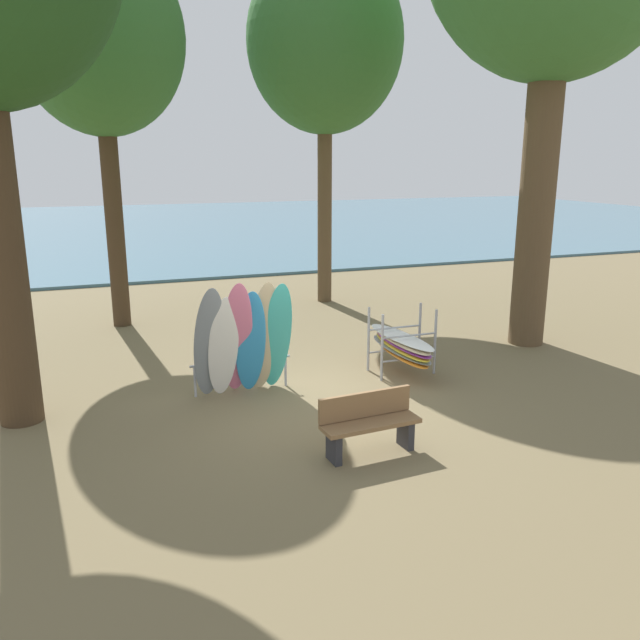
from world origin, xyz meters
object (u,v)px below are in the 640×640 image
(tree_mid_behind, at_px, (100,39))
(board_storage_rack, at_px, (401,344))
(park_bench, at_px, (369,422))
(leaning_board_pile, at_px, (244,341))
(tree_far_left_back, at_px, (325,42))

(tree_mid_behind, bearing_deg, board_storage_rack, -48.93)
(tree_mid_behind, relative_size, board_storage_rack, 4.09)
(board_storage_rack, relative_size, park_bench, 1.50)
(tree_mid_behind, bearing_deg, park_bench, -71.59)
(tree_mid_behind, distance_m, leaning_board_pile, 8.15)
(tree_mid_behind, relative_size, tree_far_left_back, 0.94)
(leaning_board_pile, distance_m, board_storage_rack, 3.14)
(tree_far_left_back, distance_m, leaning_board_pile, 9.67)
(tree_far_left_back, xyz_separation_m, board_storage_rack, (-0.81, -6.34, -6.34))
(tree_far_left_back, relative_size, board_storage_rack, 4.36)
(board_storage_rack, bearing_deg, leaning_board_pile, -175.76)
(tree_mid_behind, height_order, tree_far_left_back, tree_far_left_back)
(board_storage_rack, bearing_deg, tree_mid_behind, 131.07)
(tree_mid_behind, height_order, board_storage_rack, tree_mid_behind)
(leaning_board_pile, xyz_separation_m, park_bench, (1.10, -2.69, -0.53))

